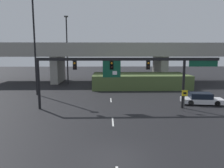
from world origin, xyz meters
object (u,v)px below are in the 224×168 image
highway_light_pole_far (34,41)px  parked_sedan_near_right (201,99)px  highway_light_pole_near (67,49)px  speed_limit_sign (184,97)px  signal_gantry (125,67)px

highway_light_pole_far → parked_sedan_near_right: (21.27, -6.15, -7.08)m
highway_light_pole_far → parked_sedan_near_right: 23.25m
highway_light_pole_near → speed_limit_sign: bearing=-51.7°
highway_light_pole_near → parked_sedan_near_right: highway_light_pole_near is taller
highway_light_pole_near → parked_sedan_near_right: bearing=-41.4°
highway_light_pole_near → parked_sedan_near_right: size_ratio=2.57×
signal_gantry → speed_limit_sign: bearing=-13.0°
speed_limit_sign → parked_sedan_near_right: size_ratio=0.47×
speed_limit_sign → signal_gantry: bearing=167.0°
speed_limit_sign → highway_light_pole_far: size_ratio=0.16×
speed_limit_sign → highway_light_pole_near: size_ratio=0.18×
highway_light_pole_near → highway_light_pole_far: size_ratio=0.86×
signal_gantry → highway_light_pole_far: highway_light_pole_far is taller
speed_limit_sign → parked_sedan_near_right: speed_limit_sign is taller
speed_limit_sign → parked_sedan_near_right: bearing=44.5°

